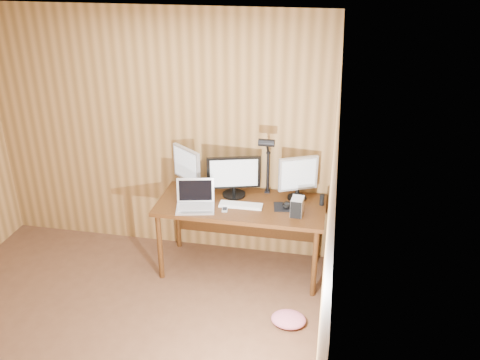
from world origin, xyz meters
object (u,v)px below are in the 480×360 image
(desk, at_px, (242,211))
(keyboard, at_px, (241,205))
(monitor_center, at_px, (234,176))
(desk_lamp, at_px, (267,158))
(mouse, at_px, (287,205))
(hard_drive, at_px, (297,207))
(laptop, at_px, (195,200))
(monitor_left, at_px, (187,168))
(phone, at_px, (225,209))
(speaker, at_px, (322,200))
(monitor_right, at_px, (298,177))

(desk, xyz_separation_m, keyboard, (0.01, -0.13, 0.13))
(monitor_center, distance_m, desk_lamp, 0.37)
(mouse, distance_m, desk_lamp, 0.48)
(desk, relative_size, hard_drive, 9.50)
(laptop, height_order, mouse, laptop)
(monitor_center, height_order, monitor_left, monitor_left)
(keyboard, height_order, phone, keyboard)
(keyboard, distance_m, hard_drive, 0.54)
(desk, relative_size, mouse, 13.32)
(monitor_center, height_order, keyboard, monitor_center)
(desk_lamp, bearing_deg, desk, -161.76)
(mouse, bearing_deg, monitor_left, 153.68)
(desk_lamp, bearing_deg, phone, -146.40)
(monitor_center, bearing_deg, desk, -54.89)
(desk, bearing_deg, monitor_center, 141.05)
(desk, relative_size, keyboard, 3.90)
(monitor_left, distance_m, speaker, 1.36)
(mouse, bearing_deg, monitor_center, 148.92)
(mouse, bearing_deg, speaker, 3.10)
(desk, height_order, phone, phone)
(desk, height_order, mouse, mouse)
(mouse, height_order, phone, mouse)
(keyboard, relative_size, hard_drive, 2.44)
(speaker, bearing_deg, monitor_left, 176.44)
(laptop, relative_size, phone, 3.80)
(monitor_right, bearing_deg, mouse, -137.33)
(monitor_right, bearing_deg, keyboard, -178.40)
(mouse, xyz_separation_m, phone, (-0.56, -0.16, -0.02))
(laptop, bearing_deg, keyboard, -0.92)
(mouse, height_order, hard_drive, hard_drive)
(mouse, bearing_deg, keyboard, 172.18)
(monitor_right, height_order, keyboard, monitor_right)
(desk, height_order, speaker, speaker)
(mouse, relative_size, hard_drive, 0.71)
(speaker, bearing_deg, laptop, -167.70)
(phone, xyz_separation_m, speaker, (0.88, 0.27, 0.05))
(monitor_center, bearing_deg, monitor_right, -11.50)
(monitor_left, height_order, hard_drive, monitor_left)
(monitor_right, height_order, desk_lamp, desk_lamp)
(desk, bearing_deg, phone, -118.57)
(desk, bearing_deg, monitor_left, 167.91)
(monitor_left, relative_size, hard_drive, 2.64)
(monitor_center, relative_size, laptop, 1.26)
(monitor_left, relative_size, monitor_right, 1.02)
(hard_drive, xyz_separation_m, phone, (-0.67, -0.03, -0.08))
(monitor_center, bearing_deg, phone, -110.49)
(monitor_center, bearing_deg, laptop, -152.50)
(keyboard, distance_m, phone, 0.17)
(speaker, bearing_deg, monitor_right, 160.33)
(hard_drive, bearing_deg, laptop, -174.24)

